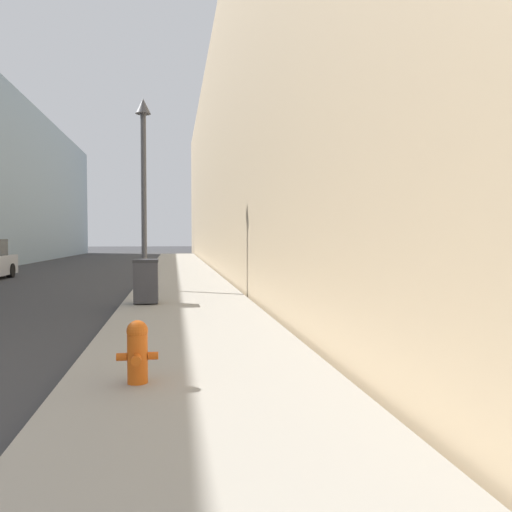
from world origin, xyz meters
TOP-DOWN VIEW (x-y plane):
  - sidewalk_right at (5.73, 18.00)m, footprint 3.36×60.00m
  - building_right_stone at (13.51, 26.00)m, footprint 12.00×60.00m
  - fire_hydrant at (4.96, 0.93)m, footprint 0.47×0.36m
  - trash_bin at (4.68, 8.03)m, footprint 0.62×0.65m
  - lamppost at (4.44, 11.50)m, footprint 0.49×0.49m

SIDE VIEW (x-z plane):
  - sidewalk_right at x=5.73m, z-range 0.00..0.13m
  - fire_hydrant at x=4.96m, z-range 0.15..0.88m
  - trash_bin at x=4.68m, z-range 0.15..1.28m
  - lamppost at x=4.44m, z-range 0.79..6.91m
  - building_right_stone at x=13.51m, z-range 0.00..13.16m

